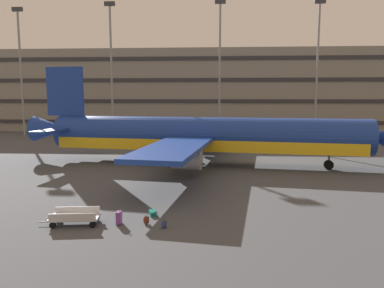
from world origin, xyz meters
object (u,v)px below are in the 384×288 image
Objects in this scene: airliner at (200,136)px; backpack_teal at (164,225)px; baggage_cart at (75,217)px; suitcase_small at (153,213)px; backpack_scuffed at (146,220)px; suitcase_upright at (119,217)px.

backpack_teal is at bearing -93.64° from airliner.
suitcase_small is at bearing 24.70° from baggage_cart.
airliner reaches higher than backpack_teal.
backpack_scuffed is (-2.22, -17.80, -2.75)m from airliner.
backpack_teal is (0.96, -2.08, 0.06)m from suitcase_small.
baggage_cart is (-4.92, 0.26, 0.23)m from backpack_teal.
suitcase_upright is at bearing -101.70° from airliner.
airliner reaches higher than backpack_scuffed.
airliner is at bearing 78.30° from suitcase_upright.
airliner is at bearing 86.36° from backpack_teal.
suitcase_small is at bearing 114.74° from backpack_teal.
backpack_scuffed reaches higher than suitcase_small.
suitcase_upright is at bearing 169.91° from backpack_teal.
suitcase_upright is 1.15× the size of suitcase_small.
baggage_cart is (-2.38, -0.20, 0.04)m from suitcase_upright.
backpack_teal is at bearing -10.09° from suitcase_upright.
suitcase_small is at bearing 86.55° from backpack_scuffed.
backpack_teal is (-1.17, -18.33, -2.77)m from airliner.
baggage_cart is at bearing -108.61° from airliner.
suitcase_upright is at bearing 4.69° from baggage_cart.
backpack_scuffed is (1.49, 0.08, -0.16)m from suitcase_upright.
backpack_scuffed is at bearing -97.10° from airliner.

